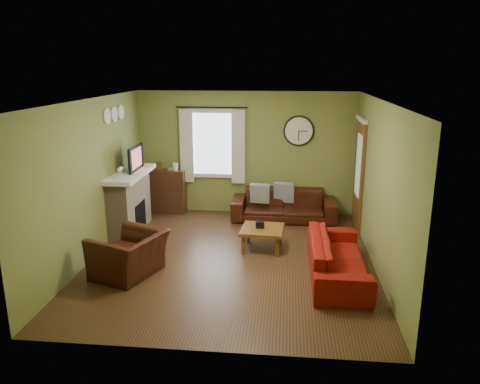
# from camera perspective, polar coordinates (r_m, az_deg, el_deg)

# --- Properties ---
(floor) EXTENTS (4.60, 5.20, 0.00)m
(floor) POSITION_cam_1_polar(r_m,az_deg,el_deg) (7.85, -1.03, -8.17)
(floor) COLOR #462E19
(floor) RESTS_ON ground
(ceiling) EXTENTS (4.60, 5.20, 0.00)m
(ceiling) POSITION_cam_1_polar(r_m,az_deg,el_deg) (7.22, -1.13, 11.13)
(ceiling) COLOR white
(ceiling) RESTS_ON ground
(wall_left) EXTENTS (0.00, 5.20, 2.60)m
(wall_left) POSITION_cam_1_polar(r_m,az_deg,el_deg) (8.03, -17.61, 1.43)
(wall_left) COLOR olive
(wall_left) RESTS_ON ground
(wall_right) EXTENTS (0.00, 5.20, 2.60)m
(wall_right) POSITION_cam_1_polar(r_m,az_deg,el_deg) (7.51, 16.62, 0.59)
(wall_right) COLOR olive
(wall_right) RESTS_ON ground
(wall_back) EXTENTS (4.60, 0.00, 2.60)m
(wall_back) POSITION_cam_1_polar(r_m,az_deg,el_deg) (9.95, 0.72, 4.73)
(wall_back) COLOR olive
(wall_back) RESTS_ON ground
(wall_front) EXTENTS (4.60, 0.00, 2.60)m
(wall_front) POSITION_cam_1_polar(r_m,az_deg,el_deg) (4.97, -4.69, -6.28)
(wall_front) COLOR olive
(wall_front) RESTS_ON ground
(fireplace) EXTENTS (0.40, 1.40, 1.10)m
(fireplace) POSITION_cam_1_polar(r_m,az_deg,el_deg) (9.18, -13.31, -1.41)
(fireplace) COLOR tan
(fireplace) RESTS_ON floor
(firebox) EXTENTS (0.04, 0.60, 0.55)m
(firebox) POSITION_cam_1_polar(r_m,az_deg,el_deg) (9.19, -12.09, -2.95)
(firebox) COLOR black
(firebox) RESTS_ON fireplace
(mantel) EXTENTS (0.58, 1.60, 0.08)m
(mantel) POSITION_cam_1_polar(r_m,az_deg,el_deg) (9.02, -13.36, 2.17)
(mantel) COLOR white
(mantel) RESTS_ON fireplace
(tv) EXTENTS (0.08, 0.60, 0.35)m
(tv) POSITION_cam_1_polar(r_m,az_deg,el_deg) (9.11, -13.02, 3.70)
(tv) COLOR black
(tv) RESTS_ON mantel
(tv_screen) EXTENTS (0.02, 0.62, 0.36)m
(tv_screen) POSITION_cam_1_polar(r_m,az_deg,el_deg) (9.07, -12.56, 4.04)
(tv_screen) COLOR #994C3F
(tv_screen) RESTS_ON mantel
(medallion_left) EXTENTS (0.28, 0.28, 0.03)m
(medallion_left) POSITION_cam_1_polar(r_m,az_deg,el_deg) (8.59, -15.91, 8.88)
(medallion_left) COLOR white
(medallion_left) RESTS_ON wall_left
(medallion_mid) EXTENTS (0.28, 0.28, 0.03)m
(medallion_mid) POSITION_cam_1_polar(r_m,az_deg,el_deg) (8.92, -15.09, 9.15)
(medallion_mid) COLOR white
(medallion_mid) RESTS_ON wall_left
(medallion_right) EXTENTS (0.28, 0.28, 0.03)m
(medallion_right) POSITION_cam_1_polar(r_m,az_deg,el_deg) (9.24, -14.32, 9.40)
(medallion_right) COLOR white
(medallion_right) RESTS_ON wall_left
(window_pane) EXTENTS (1.00, 0.02, 1.30)m
(window_pane) POSITION_cam_1_polar(r_m,az_deg,el_deg) (9.98, -3.32, 5.91)
(window_pane) COLOR silver
(window_pane) RESTS_ON wall_back
(curtain_rod) EXTENTS (0.03, 0.03, 1.50)m
(curtain_rod) POSITION_cam_1_polar(r_m,az_deg,el_deg) (9.79, -3.48, 10.26)
(curtain_rod) COLOR black
(curtain_rod) RESTS_ON wall_back
(curtain_left) EXTENTS (0.28, 0.04, 1.55)m
(curtain_left) POSITION_cam_1_polar(r_m,az_deg,el_deg) (10.00, -6.53, 5.56)
(curtain_left) COLOR silver
(curtain_left) RESTS_ON wall_back
(curtain_right) EXTENTS (0.28, 0.04, 1.55)m
(curtain_right) POSITION_cam_1_polar(r_m,az_deg,el_deg) (9.82, -0.22, 5.48)
(curtain_right) COLOR silver
(curtain_right) RESTS_ON wall_back
(wall_clock) EXTENTS (0.64, 0.06, 0.64)m
(wall_clock) POSITION_cam_1_polar(r_m,az_deg,el_deg) (9.79, 7.18, 7.40)
(wall_clock) COLOR white
(wall_clock) RESTS_ON wall_back
(door) EXTENTS (0.05, 0.90, 2.10)m
(door) POSITION_cam_1_polar(r_m,az_deg,el_deg) (9.34, 14.31, 1.98)
(door) COLOR brown
(door) RESTS_ON floor
(bookshelf) EXTENTS (0.79, 0.34, 0.94)m
(bookshelf) POSITION_cam_1_polar(r_m,az_deg,el_deg) (10.24, -8.88, 0.10)
(bookshelf) COLOR #3E2414
(bookshelf) RESTS_ON floor
(book) EXTENTS (0.16, 0.21, 0.02)m
(book) POSITION_cam_1_polar(r_m,az_deg,el_deg) (10.19, -8.67, 2.86)
(book) COLOR brown
(book) RESTS_ON bookshelf
(sofa_brown) EXTENTS (2.13, 0.83, 0.62)m
(sofa_brown) POSITION_cam_1_polar(r_m,az_deg,el_deg) (9.73, 5.34, -1.59)
(sofa_brown) COLOR black
(sofa_brown) RESTS_ON floor
(pillow_left) EXTENTS (0.41, 0.17, 0.40)m
(pillow_left) POSITION_cam_1_polar(r_m,az_deg,el_deg) (9.67, 2.45, -0.16)
(pillow_left) COLOR gray
(pillow_left) RESTS_ON sofa_brown
(pillow_right) EXTENTS (0.43, 0.20, 0.42)m
(pillow_right) POSITION_cam_1_polar(r_m,az_deg,el_deg) (9.78, 5.40, -0.04)
(pillow_right) COLOR gray
(pillow_right) RESTS_ON sofa_brown
(sofa_red) EXTENTS (0.81, 2.08, 0.61)m
(sofa_red) POSITION_cam_1_polar(r_m,az_deg,el_deg) (7.29, 11.79, -7.80)
(sofa_red) COLOR maroon
(sofa_red) RESTS_ON floor
(armchair) EXTENTS (1.18, 1.26, 0.66)m
(armchair) POSITION_cam_1_polar(r_m,az_deg,el_deg) (7.37, -13.38, -7.42)
(armchair) COLOR black
(armchair) RESTS_ON floor
(coffee_table) EXTENTS (0.76, 0.76, 0.38)m
(coffee_table) POSITION_cam_1_polar(r_m,az_deg,el_deg) (8.20, 2.73, -5.67)
(coffee_table) COLOR brown
(coffee_table) RESTS_ON floor
(tissue_box) EXTENTS (0.16, 0.16, 0.11)m
(tissue_box) POSITION_cam_1_polar(r_m,az_deg,el_deg) (8.16, 2.43, -4.22)
(tissue_box) COLOR black
(tissue_box) RESTS_ON coffee_table
(wine_glass_a) EXTENTS (0.07, 0.07, 0.20)m
(wine_glass_a) POSITION_cam_1_polar(r_m,az_deg,el_deg) (8.46, -14.53, 2.19)
(wine_glass_a) COLOR white
(wine_glass_a) RESTS_ON mantel
(wine_glass_b) EXTENTS (0.07, 0.07, 0.20)m
(wine_glass_b) POSITION_cam_1_polar(r_m,az_deg,el_deg) (8.56, -14.29, 2.37)
(wine_glass_b) COLOR white
(wine_glass_b) RESTS_ON mantel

